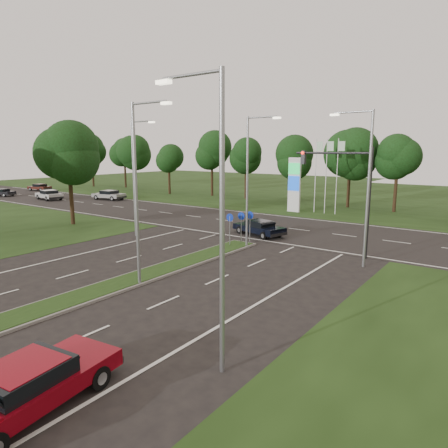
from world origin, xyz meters
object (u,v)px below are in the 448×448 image
Objects in this scene: navy_sedan at (259,227)px; far_car_b at (49,195)px; far_car_c at (1,192)px; red_sedan at (27,385)px; far_car_a at (109,195)px; far_car_d at (40,187)px.

far_car_b is (-35.81, 2.98, 0.07)m from navy_sedan.
far_car_c is at bearing 108.77° from far_car_b.
navy_sedan is (-6.59, 22.52, -0.07)m from red_sedan.
navy_sedan is at bearing -113.43° from far_car_a.
red_sedan is 1.03× the size of far_car_b.
far_car_a is 17.83m from far_car_c.
far_car_a reaches higher than far_car_d.
far_car_d is at bearing 3.33° from far_car_c.
navy_sedan is 49.84m from far_car_d.
far_car_d is (-3.39, 7.86, 0.03)m from far_car_c.
far_car_b is at bearing 101.05° from navy_sedan.
far_car_a is 8.30m from far_car_b.
far_car_a is at bearing 90.63° from navy_sedan.
far_car_a is (-35.72, 30.43, -0.01)m from red_sedan.
navy_sedan reaches higher than far_car_d.
far_car_a is 1.12× the size of far_car_d.
far_car_d is (-55.61, 31.53, -0.09)m from red_sedan.
far_car_a is at bearing -102.47° from far_car_d.
far_car_a is (-29.13, 7.91, 0.05)m from navy_sedan.
red_sedan is at bearing -134.36° from far_car_c.
far_car_a reaches higher than navy_sedan.
far_car_c is (-45.63, 1.15, -0.05)m from navy_sedan.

